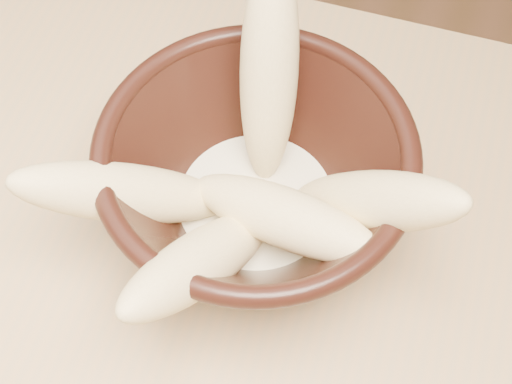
% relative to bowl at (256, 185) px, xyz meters
% --- Properties ---
extents(bowl, '(0.22, 0.22, 0.12)m').
position_rel_bowl_xyz_m(bowl, '(0.00, 0.00, 0.00)').
color(bowl, black).
rests_on(bowl, table).
extents(milk_puddle, '(0.12, 0.12, 0.02)m').
position_rel_bowl_xyz_m(milk_puddle, '(0.00, -0.00, -0.03)').
color(milk_puddle, beige).
rests_on(milk_puddle, bowl).
extents(banana_upright, '(0.07, 0.12, 0.17)m').
position_rel_bowl_xyz_m(banana_upright, '(-0.01, 0.06, 0.05)').
color(banana_upright, '#DEC483').
rests_on(banana_upright, bowl).
extents(banana_left, '(0.15, 0.12, 0.13)m').
position_rel_bowl_xyz_m(banana_left, '(-0.08, -0.04, 0.02)').
color(banana_left, '#DEC483').
rests_on(banana_left, bowl).
extents(banana_right, '(0.15, 0.08, 0.14)m').
position_rel_bowl_xyz_m(banana_right, '(0.08, -0.01, 0.03)').
color(banana_right, '#DEC483').
rests_on(banana_right, bowl).
extents(banana_across, '(0.16, 0.08, 0.08)m').
position_rel_bowl_xyz_m(banana_across, '(0.03, -0.03, 0.02)').
color(banana_across, '#DEC483').
rests_on(banana_across, bowl).
extents(banana_front, '(0.09, 0.16, 0.12)m').
position_rel_bowl_xyz_m(banana_front, '(-0.01, -0.08, 0.02)').
color(banana_front, '#DEC483').
rests_on(banana_front, bowl).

